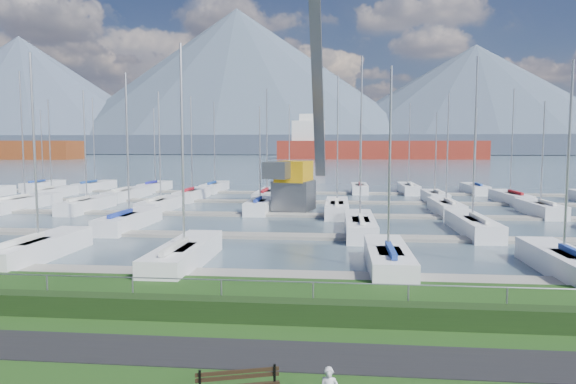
# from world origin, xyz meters

# --- Properties ---
(path) EXTENTS (160.00, 2.00, 0.04)m
(path) POSITION_xyz_m (0.00, -3.00, 0.01)
(path) COLOR black
(path) RESTS_ON grass
(water) EXTENTS (800.00, 540.00, 0.20)m
(water) POSITION_xyz_m (0.00, 260.00, -0.40)
(water) COLOR #465967
(hedge) EXTENTS (80.00, 0.70, 0.70)m
(hedge) POSITION_xyz_m (0.00, -0.40, 0.35)
(hedge) COLOR black
(hedge) RESTS_ON grass
(fence) EXTENTS (80.00, 0.04, 0.04)m
(fence) POSITION_xyz_m (0.00, 0.00, 1.20)
(fence) COLOR gray
(fence) RESTS_ON grass
(foothill) EXTENTS (900.00, 80.00, 12.00)m
(foothill) POSITION_xyz_m (0.00, 330.00, 6.00)
(foothill) COLOR #3D485A
(foothill) RESTS_ON water
(mountains) EXTENTS (1190.00, 360.00, 115.00)m
(mountains) POSITION_xyz_m (7.35, 404.62, 46.68)
(mountains) COLOR #424F61
(mountains) RESTS_ON water
(docks) EXTENTS (90.00, 41.60, 0.25)m
(docks) POSITION_xyz_m (0.00, 26.00, -0.22)
(docks) COLOR slate
(docks) RESTS_ON water
(crane) EXTENTS (4.92, 13.41, 22.35)m
(crane) POSITION_xyz_m (-0.67, 29.71, 5.33)
(crane) COLOR #54575C
(crane) RESTS_ON water
(cargo_ship_mid) EXTENTS (88.55, 20.46, 21.50)m
(cargo_ship_mid) POSITION_xyz_m (16.05, 209.28, 3.66)
(cargo_ship_mid) COLOR maroon
(cargo_ship_mid) RESTS_ON water
(sailboat_fleet) EXTENTS (75.24, 48.96, 12.85)m
(sailboat_fleet) POSITION_xyz_m (-2.37, 28.03, 5.32)
(sailboat_fleet) COLOR navy
(sailboat_fleet) RESTS_ON water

